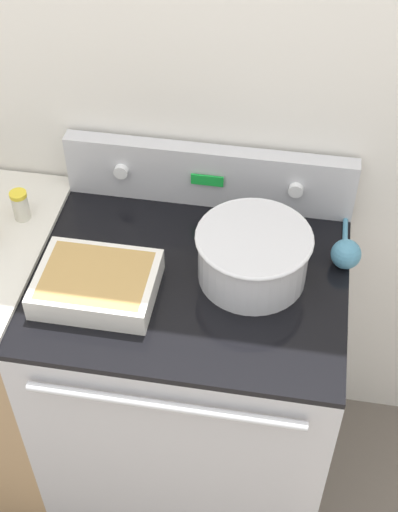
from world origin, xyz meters
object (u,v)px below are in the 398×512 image
Objects in this scene: casserole_dish at (97,283)px; spice_jar_yellow_cap at (20,205)px; ladle at (346,252)px; mixing_bowl at (253,254)px.

spice_jar_yellow_cap is (-0.27, 0.23, 0.02)m from casserole_dish.
spice_jar_yellow_cap is at bearing 179.01° from ladle.
mixing_bowl is 3.29× the size of spice_jar_yellow_cap.
mixing_bowl is at bearing 18.34° from casserole_dish.
ladle is 0.88m from spice_jar_yellow_cap.
spice_jar_yellow_cap is at bearing 170.94° from mixing_bowl.
casserole_dish is at bearing -39.57° from spice_jar_yellow_cap.
casserole_dish is 0.64m from ladle.
ladle is at bearing 20.71° from mixing_bowl.
ladle is at bearing -0.99° from spice_jar_yellow_cap.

